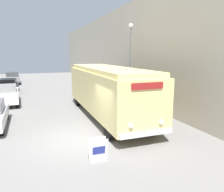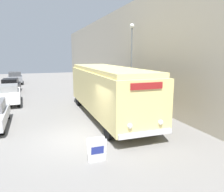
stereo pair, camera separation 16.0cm
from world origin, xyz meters
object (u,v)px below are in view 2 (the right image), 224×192
Objects in this scene: parked_car_far at (11,86)px; streetlamp at (132,53)px; parked_car_distant at (15,78)px; sign_board at (97,150)px; parked_car_mid at (7,94)px; vintage_bus at (108,89)px.

streetlamp is at bearing -41.13° from parked_car_far.
sign_board is at bearing -82.79° from parked_car_distant.
parked_car_distant is at bearing 92.20° from parked_car_far.
parked_car_mid is at bearing 161.88° from streetlamp.
parked_car_far is 7.86m from parked_car_distant.
parked_car_distant is at bearing 120.43° from streetlamp.
streetlamp reaches higher than parked_car_far.
parked_car_far reaches higher than sign_board.
parked_car_far is at bearing 104.30° from sign_board.
parked_car_distant is at bearing 88.98° from parked_car_mid.
streetlamp is 10.54m from parked_car_mid.
vintage_bus is 2.13× the size of parked_car_distant.
parked_car_distant is at bearing 109.13° from vintage_bus.
vintage_bus is 6.24m from sign_board.
vintage_bus is 8.99m from parked_car_mid.
vintage_bus reaches higher than parked_car_mid.
parked_car_mid is at bearing 136.66° from vintage_bus.
parked_car_mid is (-6.50, 6.13, -1.00)m from vintage_bus.
parked_car_far is (-9.81, 9.02, -3.37)m from streetlamp.
streetlamp is at bearing 45.08° from vintage_bus.
streetlamp reaches higher than sign_board.
parked_car_mid is at bearing 109.67° from sign_board.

